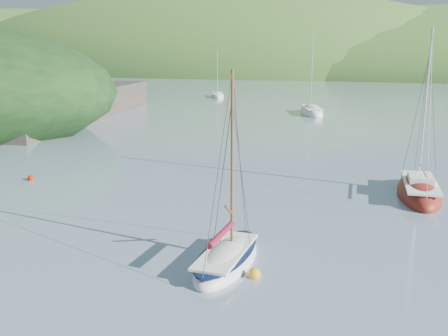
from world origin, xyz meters
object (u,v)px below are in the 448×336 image
(daysailer_white, at_px, (227,259))
(sloop_red, at_px, (419,192))
(distant_sloop_c, at_px, (218,96))
(distant_sloop_a, at_px, (311,112))

(daysailer_white, distance_m, sloop_red, 14.72)
(distant_sloop_c, bearing_deg, daysailer_white, -92.13)
(sloop_red, distance_m, distant_sloop_c, 61.02)
(daysailer_white, distance_m, distant_sloop_c, 69.19)
(sloop_red, height_order, distant_sloop_c, sloop_red)
(sloop_red, bearing_deg, distant_sloop_a, 105.27)
(distant_sloop_c, bearing_deg, distant_sloop_a, -64.38)
(daysailer_white, xyz_separation_m, sloop_red, (7.49, 12.67, 0.01))
(daysailer_white, relative_size, distant_sloop_a, 0.75)
(distant_sloop_a, xyz_separation_m, distant_sloop_c, (-19.39, 17.33, -0.03))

